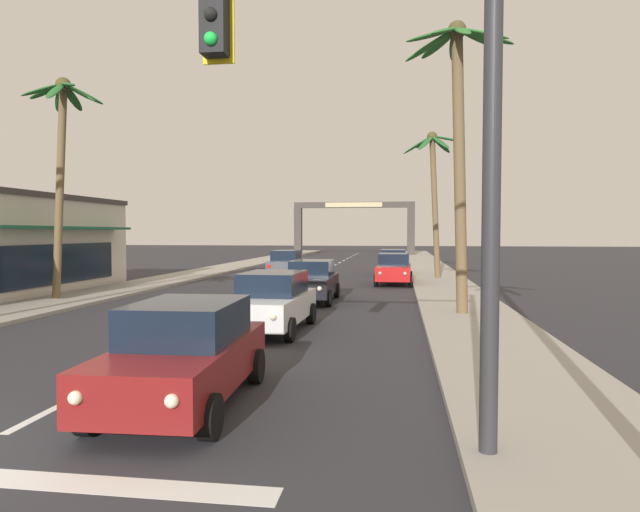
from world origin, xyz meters
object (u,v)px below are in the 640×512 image
(sedan_parked_nearest_kerb, at_px, (394,269))
(palm_right_third, at_px, (434,176))
(palm_left_second, at_px, (62,139))
(palm_right_second, at_px, (458,110))
(sedan_third_in_queue, at_px, (272,301))
(sedan_lead_at_stop_bar, at_px, (185,353))
(sedan_parked_mid_kerb, at_px, (393,262))
(town_gateway_arch, at_px, (354,221))
(sedan_oncoming_far, at_px, (287,263))
(traffic_signal_mast, at_px, (229,65))
(sedan_fifth_in_queue, at_px, (312,281))

(sedan_parked_nearest_kerb, distance_m, palm_right_third, 6.55)
(palm_left_second, relative_size, palm_right_second, 0.92)
(sedan_third_in_queue, xyz_separation_m, palm_right_second, (5.48, 3.44, 5.98))
(sedan_third_in_queue, bearing_deg, palm_right_second, 32.08)
(sedan_lead_at_stop_bar, xyz_separation_m, sedan_parked_mid_kerb, (3.08, 28.12, 0.00))
(sedan_parked_mid_kerb, xyz_separation_m, palm_right_second, (2.27, -17.91, 5.98))
(sedan_lead_at_stop_bar, xyz_separation_m, palm_right_second, (5.35, 10.21, 5.98))
(sedan_lead_at_stop_bar, height_order, town_gateway_arch, town_gateway_arch)
(sedan_oncoming_far, xyz_separation_m, sedan_parked_nearest_kerb, (6.86, -4.51, 0.00))
(traffic_signal_mast, relative_size, sedan_fifth_in_queue, 2.33)
(town_gateway_arch, bearing_deg, palm_left_second, -99.70)
(sedan_third_in_queue, xyz_separation_m, palm_right_third, (5.60, 17.80, 5.27))
(sedan_third_in_queue, xyz_separation_m, sedan_parked_nearest_kerb, (3.33, 14.65, 0.00))
(sedan_fifth_in_queue, relative_size, palm_right_third, 0.51)
(sedan_parked_nearest_kerb, bearing_deg, sedan_third_in_queue, -102.81)
(sedan_lead_at_stop_bar, height_order, palm_right_second, palm_right_second)
(sedan_oncoming_far, distance_m, palm_right_second, 19.08)
(sedan_parked_mid_kerb, xyz_separation_m, palm_left_second, (-13.05, -16.11, 5.70))
(sedan_oncoming_far, distance_m, town_gateway_arch, 32.93)
(sedan_third_in_queue, height_order, town_gateway_arch, town_gateway_arch)
(town_gateway_arch, bearing_deg, palm_right_third, -77.63)
(traffic_signal_mast, relative_size, sedan_oncoming_far, 2.33)
(sedan_lead_at_stop_bar, bearing_deg, palm_right_third, 77.45)
(sedan_parked_nearest_kerb, relative_size, sedan_parked_mid_kerb, 1.01)
(sedan_fifth_in_queue, bearing_deg, town_gateway_arch, 92.48)
(town_gateway_arch, bearing_deg, traffic_signal_mast, -86.87)
(sedan_parked_nearest_kerb, xyz_separation_m, town_gateway_arch, (-5.20, 37.22, 3.40))
(sedan_lead_at_stop_bar, xyz_separation_m, palm_right_third, (5.47, 24.56, 5.27))
(sedan_third_in_queue, relative_size, palm_left_second, 0.50)
(palm_left_second, height_order, palm_right_third, palm_left_second)
(sedan_fifth_in_queue, bearing_deg, palm_right_third, 63.41)
(sedan_third_in_queue, distance_m, sedan_fifth_in_queue, 6.77)
(sedan_third_in_queue, relative_size, sedan_fifth_in_queue, 1.01)
(palm_left_second, relative_size, palm_right_third, 1.03)
(palm_left_second, bearing_deg, sedan_lead_at_stop_bar, -50.29)
(sedan_third_in_queue, height_order, palm_right_second, palm_right_second)
(sedan_third_in_queue, bearing_deg, town_gateway_arch, 92.07)
(traffic_signal_mast, height_order, sedan_third_in_queue, traffic_signal_mast)
(sedan_parked_nearest_kerb, relative_size, town_gateway_arch, 0.30)
(palm_right_third, bearing_deg, town_gateway_arch, 102.37)
(palm_right_second, bearing_deg, sedan_parked_nearest_kerb, 100.88)
(sedan_lead_at_stop_bar, distance_m, sedan_third_in_queue, 6.77)
(sedan_lead_at_stop_bar, xyz_separation_m, sedan_third_in_queue, (-0.13, 6.77, 0.00))
(traffic_signal_mast, distance_m, town_gateway_arch, 60.38)
(sedan_lead_at_stop_bar, relative_size, sedan_oncoming_far, 1.01)
(sedan_lead_at_stop_bar, xyz_separation_m, sedan_fifth_in_queue, (-0.05, 13.54, 0.00))
(sedan_parked_mid_kerb, bearing_deg, palm_right_third, -56.11)
(palm_right_second, xyz_separation_m, palm_right_third, (0.11, 14.36, -0.71))
(sedan_fifth_in_queue, distance_m, palm_left_second, 11.54)
(palm_right_second, bearing_deg, palm_right_third, 89.54)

